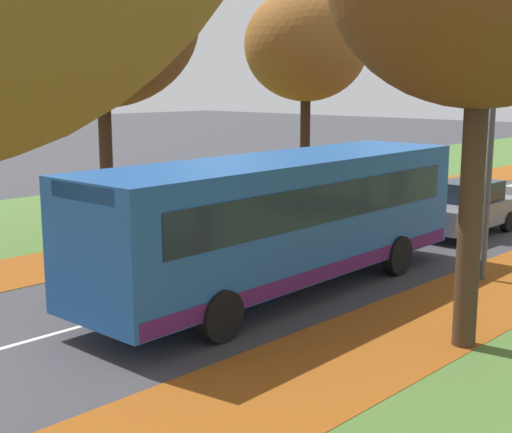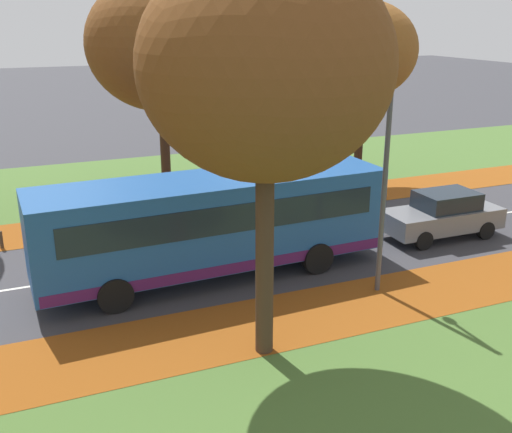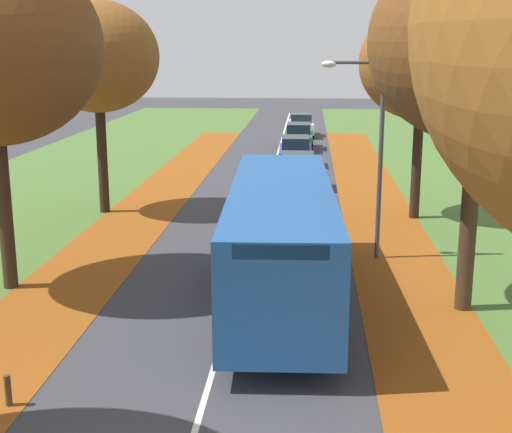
{
  "view_description": "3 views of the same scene",
  "coord_description": "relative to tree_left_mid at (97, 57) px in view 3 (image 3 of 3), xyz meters",
  "views": [
    {
      "loc": [
        11.38,
        -2.94,
        4.56
      ],
      "look_at": [
        0.24,
        8.68,
        1.54
      ],
      "focal_mm": 50.0,
      "sensor_mm": 36.0,
      "label": 1
    },
    {
      "loc": [
        16.98,
        3.41,
        7.43
      ],
      "look_at": [
        1.37,
        9.84,
        1.72
      ],
      "focal_mm": 42.0,
      "sensor_mm": 36.0,
      "label": 2
    },
    {
      "loc": [
        1.84,
        -8.79,
        6.39
      ],
      "look_at": [
        0.47,
        9.85,
        1.88
      ],
      "focal_mm": 50.0,
      "sensor_mm": 36.0,
      "label": 3
    }
  ],
  "objects": [
    {
      "name": "grass_verge_left",
      "position": [
        -3.11,
        2.02,
        -5.94
      ],
      "size": [
        12.0,
        90.0,
        0.01
      ],
      "primitive_type": "cube",
      "color": "#476B2D",
      "rests_on": "ground"
    },
    {
      "name": "leaf_litter_left",
      "position": [
        1.49,
        -3.98,
        -5.93
      ],
      "size": [
        2.8,
        60.0,
        0.0
      ],
      "primitive_type": "cube",
      "color": "#8C4714",
      "rests_on": "grass_verge_left"
    },
    {
      "name": "grass_verge_right",
      "position": [
        15.29,
        2.02,
        -5.94
      ],
      "size": [
        12.0,
        90.0,
        0.01
      ],
      "primitive_type": "cube",
      "color": "#476B2D",
      "rests_on": "ground"
    },
    {
      "name": "leaf_litter_right",
      "position": [
        10.69,
        -3.98,
        -5.93
      ],
      "size": [
        2.8,
        60.0,
        0.0
      ],
      "primitive_type": "cube",
      "color": "#8C4714",
      "rests_on": "grass_verge_right"
    },
    {
      "name": "road_centre_line",
      "position": [
        6.09,
        2.02,
        -5.94
      ],
      "size": [
        0.12,
        80.0,
        0.01
      ],
      "primitive_type": "cube",
      "color": "silver",
      "rests_on": "ground"
    },
    {
      "name": "tree_left_mid",
      "position": [
        0.0,
        0.0,
        0.0
      ],
      "size": [
        4.63,
        4.63,
        8.05
      ],
      "color": "black",
      "rests_on": "ground"
    },
    {
      "name": "tree_right_near",
      "position": [
        11.83,
        -9.73,
        0.5
      ],
      "size": [
        5.18,
        5.18,
        8.8
      ],
      "color": "#422D1E",
      "rests_on": "ground"
    },
    {
      "name": "tree_right_mid",
      "position": [
        11.98,
        -0.09,
        -0.21
      ],
      "size": [
        4.56,
        4.56,
        7.81
      ],
      "color": "black",
      "rests_on": "ground"
    },
    {
      "name": "bollard_third",
      "position": [
        2.58,
        -15.33,
        -5.64
      ],
      "size": [
        0.12,
        0.12,
        0.6
      ],
      "primitive_type": "cylinder",
      "color": "#4C3823",
      "rests_on": "ground"
    },
    {
      "name": "streetlamp_right",
      "position": [
        9.76,
        -5.5,
        -2.21
      ],
      "size": [
        1.89,
        0.28,
        6.0
      ],
      "color": "#47474C",
      "rests_on": "ground"
    },
    {
      "name": "bus",
      "position": [
        7.29,
        -9.43,
        -4.24
      ],
      "size": [
        2.93,
        10.49,
        2.98
      ],
      "color": "#1E5199",
      "rests_on": "ground"
    },
    {
      "name": "car_grey_lead",
      "position": [
        7.25,
        -1.01,
        -5.13
      ],
      "size": [
        1.81,
        4.21,
        1.62
      ],
      "color": "slate",
      "rests_on": "ground"
    },
    {
      "name": "car_silver_following",
      "position": [
        7.47,
        5.05,
        -5.13
      ],
      "size": [
        1.79,
        4.2,
        1.62
      ],
      "color": "#B7BABF",
      "rests_on": "ground"
    },
    {
      "name": "car_blue_third_in_line",
      "position": [
        7.25,
        11.19,
        -5.13
      ],
      "size": [
        1.88,
        4.25,
        1.62
      ],
      "color": "#233D9E",
      "rests_on": "ground"
    },
    {
      "name": "car_green_fourth_in_line",
      "position": [
        7.33,
        17.84,
        -5.13
      ],
      "size": [
        1.84,
        4.23,
        1.62
      ],
      "color": "#1E6038",
      "rests_on": "ground"
    },
    {
      "name": "car_white_trailing",
      "position": [
        7.38,
        24.49,
        -5.13
      ],
      "size": [
        1.94,
        4.28,
        1.62
      ],
      "color": "silver",
      "rests_on": "ground"
    }
  ]
}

